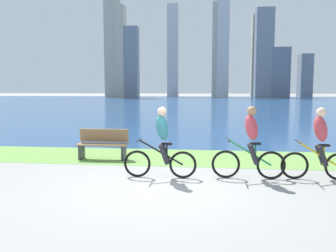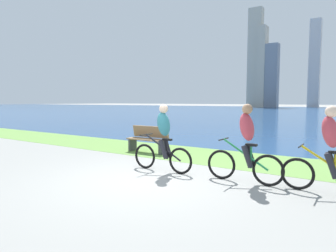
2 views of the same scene
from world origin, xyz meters
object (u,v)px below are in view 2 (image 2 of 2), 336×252
Objects in this scene: cyclist_trailing at (246,144)px; cyclist_lead at (163,138)px; cyclist_distant_rear at (329,151)px; bench_near_path at (148,139)px.

cyclist_lead is at bearing -176.32° from cyclist_trailing.
cyclist_trailing is at bearing -176.70° from cyclist_distant_rear.
cyclist_trailing is 1.02× the size of cyclist_distant_rear.
bench_near_path is at bearing 135.25° from cyclist_lead.
cyclist_lead is 1.16× the size of bench_near_path.
cyclist_lead reaches higher than bench_near_path.
cyclist_distant_rear is 5.96m from bench_near_path.
bench_near_path is at bearing 162.43° from cyclist_distant_rear.
cyclist_trailing reaches higher than bench_near_path.
cyclist_trailing is at bearing 3.68° from cyclist_lead.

